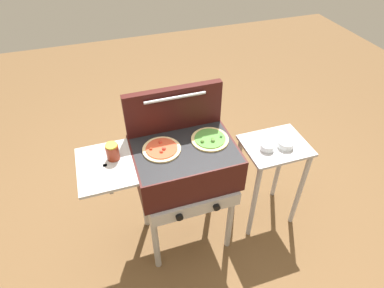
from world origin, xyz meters
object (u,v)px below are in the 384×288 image
Objects in this scene: pizza_pepperoni at (162,149)px; pizza_veggie at (210,139)px; topping_bowl_far at (267,147)px; sauce_jar at (113,152)px; topping_bowl_near at (286,144)px; grill at (183,166)px; prep_table at (271,167)px.

pizza_veggie reaches higher than pizza_pepperoni.
sauce_jar is at bearing 176.03° from topping_bowl_far.
topping_bowl_near is (0.84, -0.06, -0.14)m from pizza_pepperoni.
prep_table is at bearing 0.37° from grill.
pizza_veggie is at bearing 7.76° from grill.
prep_table is (0.48, -0.02, -0.37)m from pizza_veggie.
grill is 0.59m from topping_bowl_far.
pizza_veggie is (0.19, 0.03, 0.15)m from grill.
sauce_jar reaches higher than pizza_veggie.
pizza_pepperoni is 2.15× the size of topping_bowl_near.
pizza_veggie is at bearing 173.37° from topping_bowl_far.
topping_bowl_near is 0.13m from topping_bowl_far.
sauce_jar is at bearing 173.19° from grill.
pizza_veggie is at bearing -0.66° from pizza_pepperoni.
grill reaches higher than prep_table.
prep_table is at bearing 16.65° from topping_bowl_far.
pizza_pepperoni reaches higher than prep_table.
grill is at bearing -172.24° from pizza_veggie.
pizza_veggie reaches higher than grill.
prep_table is at bearing -1.80° from pizza_pepperoni.
pizza_pepperoni is 0.29m from sauce_jar.
topping_bowl_far is (1.00, -0.07, -0.18)m from sauce_jar.
grill is 8.79× the size of topping_bowl_near.
prep_table is 0.24m from topping_bowl_near.
topping_bowl_near is (0.72, -0.04, 0.02)m from grill.
topping_bowl_far is (0.59, -0.02, 0.02)m from grill.
topping_bowl_near is at bearing -39.02° from prep_table.
grill reaches higher than topping_bowl_far.
pizza_pepperoni is at bearing -3.86° from sauce_jar.
pizza_veggie is 0.55m from topping_bowl_near.
prep_table is 8.13× the size of topping_bowl_far.
sauce_jar reaches higher than prep_table.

